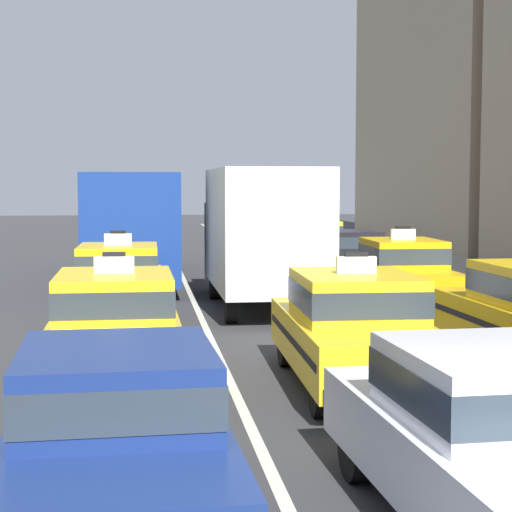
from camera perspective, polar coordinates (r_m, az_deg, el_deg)
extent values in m
cube|color=silver|center=(24.85, -4.60, -2.00)|extent=(0.14, 80.00, 0.01)
cube|color=silver|center=(25.22, 2.68, -1.89)|extent=(0.14, 80.00, 0.01)
cylinder|color=black|center=(8.95, -13.92, -12.18)|extent=(0.26, 0.65, 0.64)
cylinder|color=black|center=(8.95, -4.45, -12.04)|extent=(0.26, 0.65, 0.64)
cube|color=navy|center=(7.47, -9.12, -12.87)|extent=(1.91, 4.36, 0.66)
cube|color=navy|center=(7.20, -9.18, -8.33)|extent=(1.63, 1.95, 0.60)
cube|color=#2D3842|center=(7.20, -9.18, -8.33)|extent=(1.65, 1.97, 0.33)
cylinder|color=black|center=(14.18, -12.14, -5.87)|extent=(0.25, 0.64, 0.64)
cylinder|color=black|center=(14.15, -6.14, -5.81)|extent=(0.25, 0.64, 0.64)
cylinder|color=black|center=(11.20, -13.23, -8.73)|extent=(0.25, 0.64, 0.64)
cylinder|color=black|center=(11.16, -5.58, -8.67)|extent=(0.25, 0.64, 0.64)
cube|color=yellow|center=(12.58, -9.28, -5.55)|extent=(1.84, 4.52, 0.70)
cube|color=black|center=(12.57, -9.28, -5.33)|extent=(1.86, 4.16, 0.10)
cube|color=yellow|center=(12.33, -9.34, -2.61)|extent=(1.62, 2.12, 0.64)
cube|color=#2D3842|center=(12.33, -9.34, -2.61)|extent=(1.64, 2.14, 0.35)
cube|color=white|center=(12.28, -9.36, -0.58)|extent=(0.56, 0.13, 0.24)
cube|color=black|center=(12.27, -9.37, 0.12)|extent=(0.32, 0.11, 0.06)
cube|color=black|center=(14.80, -9.10, -4.99)|extent=(1.71, 0.16, 0.20)
cube|color=black|center=(10.47, -9.50, -9.05)|extent=(1.71, 0.16, 0.20)
cylinder|color=black|center=(19.90, -11.00, -2.83)|extent=(0.25, 0.64, 0.64)
cylinder|color=black|center=(19.85, -6.74, -2.79)|extent=(0.25, 0.64, 0.64)
cylinder|color=black|center=(16.88, -11.74, -4.18)|extent=(0.25, 0.64, 0.64)
cylinder|color=black|center=(16.82, -6.71, -4.15)|extent=(0.25, 0.64, 0.64)
cube|color=yellow|center=(18.30, -9.05, -2.35)|extent=(1.85, 4.52, 0.70)
cube|color=black|center=(18.29, -9.05, -2.19)|extent=(1.87, 4.16, 0.10)
cube|color=yellow|center=(18.08, -9.10, -0.30)|extent=(1.62, 2.12, 0.64)
cube|color=#2D3842|center=(18.08, -9.10, -0.30)|extent=(1.64, 2.14, 0.35)
cube|color=white|center=(18.05, -9.11, 1.09)|extent=(0.56, 0.13, 0.24)
cube|color=black|center=(18.04, -9.12, 1.57)|extent=(0.32, 0.11, 0.06)
cube|color=black|center=(20.52, -8.82, -2.29)|extent=(1.71, 0.16, 0.20)
cube|color=black|center=(16.14, -9.33, -4.19)|extent=(1.71, 0.16, 0.20)
cylinder|color=black|center=(30.35, -10.06, -0.24)|extent=(0.24, 0.64, 0.64)
cylinder|color=black|center=(30.34, -6.28, -0.20)|extent=(0.24, 0.64, 0.64)
cylinder|color=black|center=(23.67, -10.66, -1.63)|extent=(0.24, 0.64, 0.64)
cylinder|color=black|center=(23.65, -5.81, -1.58)|extent=(0.24, 0.64, 0.64)
cube|color=navy|center=(26.88, -8.23, 2.25)|extent=(2.56, 11.21, 2.90)
cube|color=#2D3842|center=(26.87, -8.24, 2.78)|extent=(2.58, 10.77, 0.84)
cube|color=black|center=(32.41, -8.21, 4.78)|extent=(2.13, 0.09, 0.36)
cylinder|color=black|center=(8.72, 6.73, -12.52)|extent=(0.26, 0.65, 0.64)
cylinder|color=black|center=(9.22, 15.56, -11.71)|extent=(0.26, 0.65, 0.64)
cube|color=silver|center=(7.60, 15.22, -12.67)|extent=(1.91, 4.36, 0.66)
cube|color=silver|center=(7.35, 15.66, -8.19)|extent=(1.63, 1.95, 0.60)
cube|color=#2D3842|center=(7.35, 15.66, -8.19)|extent=(1.65, 1.97, 0.33)
cylinder|color=black|center=(13.89, 2.06, -5.99)|extent=(0.26, 0.65, 0.64)
cylinder|color=black|center=(14.17, 8.01, -5.82)|extent=(0.26, 0.65, 0.64)
cylinder|color=black|center=(10.93, 4.35, -8.94)|extent=(0.26, 0.65, 0.64)
cylinder|color=black|center=(11.29, 11.83, -8.59)|extent=(0.26, 0.65, 0.64)
cube|color=yellow|center=(12.47, 6.44, -5.61)|extent=(1.92, 4.55, 0.70)
cube|color=black|center=(12.46, 6.44, -5.39)|extent=(1.93, 4.19, 0.10)
cube|color=yellow|center=(12.23, 6.62, -2.65)|extent=(1.65, 2.14, 0.64)
cube|color=#2D3842|center=(12.23, 6.62, -2.65)|extent=(1.68, 2.16, 0.35)
cube|color=white|center=(12.18, 6.64, -0.59)|extent=(0.56, 0.13, 0.24)
cube|color=black|center=(12.16, 6.65, 0.11)|extent=(0.32, 0.12, 0.06)
cube|color=black|center=(14.65, 4.55, -5.05)|extent=(1.71, 0.18, 0.20)
cube|color=black|center=(10.43, 9.09, -9.10)|extent=(1.71, 0.18, 0.20)
cylinder|color=black|center=(22.01, -2.75, -2.03)|extent=(0.24, 0.64, 0.64)
cylinder|color=black|center=(22.25, 2.13, -1.95)|extent=(0.24, 0.64, 0.64)
cylinder|color=black|center=(18.16, -1.68, -3.46)|extent=(0.24, 0.64, 0.64)
cylinder|color=black|center=(18.45, 4.20, -3.34)|extent=(0.24, 0.64, 0.64)
cube|color=black|center=(22.98, -0.62, 0.89)|extent=(2.11, 2.20, 2.10)
cube|color=#2D3842|center=(24.02, -0.93, 1.77)|extent=(1.93, 0.06, 0.76)
cube|color=silver|center=(19.72, 0.56, 1.86)|extent=(2.31, 5.21, 2.70)
cylinder|color=black|center=(15.66, 12.98, -4.89)|extent=(0.25, 0.65, 0.64)
cube|color=black|center=(16.55, 14.48, -4.06)|extent=(1.71, 0.18, 0.20)
cylinder|color=black|center=(21.57, 6.58, -2.19)|extent=(0.26, 0.65, 0.64)
cylinder|color=black|center=(21.93, 10.35, -2.12)|extent=(0.26, 0.65, 0.64)
cylinder|color=black|center=(18.62, 8.56, -3.31)|extent=(0.26, 0.65, 0.64)
cylinder|color=black|center=(19.03, 12.88, -3.20)|extent=(0.26, 0.65, 0.64)
cube|color=yellow|center=(20.23, 9.54, -1.68)|extent=(1.96, 4.56, 0.70)
cube|color=black|center=(20.23, 9.54, -1.54)|extent=(1.97, 4.20, 0.10)
cube|color=yellow|center=(20.02, 9.68, 0.18)|extent=(1.67, 2.16, 0.64)
cube|color=#2D3842|center=(20.02, 9.68, 0.18)|extent=(1.69, 2.18, 0.35)
cube|color=white|center=(19.99, 9.70, 1.43)|extent=(0.56, 0.14, 0.24)
cube|color=black|center=(19.99, 9.70, 1.86)|extent=(0.32, 0.12, 0.06)
cube|color=black|center=(22.39, 8.06, -1.70)|extent=(1.71, 0.20, 0.20)
cube|color=black|center=(18.15, 11.35, -3.23)|extent=(1.71, 0.20, 0.20)
cylinder|color=black|center=(26.54, 3.74, -0.88)|extent=(0.26, 0.65, 0.64)
cylinder|color=black|center=(26.91, 6.74, -0.83)|extent=(0.26, 0.65, 0.64)
cylinder|color=black|center=(23.80, 5.32, -1.53)|extent=(0.26, 0.65, 0.64)
cylinder|color=black|center=(24.21, 8.62, -1.46)|extent=(0.26, 0.65, 0.64)
cube|color=black|center=(25.32, 6.08, -0.42)|extent=(1.91, 4.36, 0.66)
cube|color=black|center=(25.18, 6.15, 0.99)|extent=(1.63, 1.95, 0.60)
cube|color=#2D3842|center=(25.18, 6.15, 0.99)|extent=(1.65, 1.97, 0.33)
cylinder|color=black|center=(31.86, 1.88, 0.06)|extent=(0.25, 0.64, 0.64)
cylinder|color=black|center=(32.15, 4.47, 0.09)|extent=(0.25, 0.64, 0.64)
cylinder|color=black|center=(28.86, 2.96, -0.43)|extent=(0.25, 0.64, 0.64)
cylinder|color=black|center=(29.18, 5.80, -0.39)|extent=(0.25, 0.64, 0.64)
cube|color=yellow|center=(30.47, 3.76, 0.50)|extent=(1.86, 4.52, 0.70)
cube|color=black|center=(30.47, 3.76, 0.59)|extent=(1.87, 4.16, 0.10)
cube|color=yellow|center=(30.29, 3.82, 1.74)|extent=(1.63, 2.12, 0.64)
cube|color=#2D3842|center=(30.29, 3.82, 1.74)|extent=(1.65, 2.14, 0.35)
cube|color=white|center=(30.27, 3.83, 2.58)|extent=(0.56, 0.13, 0.24)
cube|color=black|center=(30.26, 3.83, 2.86)|extent=(0.32, 0.11, 0.06)
cube|color=black|center=(32.65, 2.94, 0.34)|extent=(1.71, 0.16, 0.20)
cube|color=black|center=(28.34, 4.69, -0.33)|extent=(1.71, 0.16, 0.20)
cylinder|color=black|center=(37.87, 0.46, 0.80)|extent=(0.24, 0.64, 0.64)
cylinder|color=black|center=(38.11, 2.61, 0.82)|extent=(0.24, 0.64, 0.64)
cylinder|color=black|center=(35.07, 1.14, 0.49)|extent=(0.24, 0.64, 0.64)
cylinder|color=black|center=(35.33, 3.45, 0.51)|extent=(0.24, 0.64, 0.64)
cube|color=silver|center=(36.56, 1.90, 1.18)|extent=(1.79, 4.31, 0.66)
cube|color=silver|center=(36.43, 1.93, 2.15)|extent=(1.57, 1.91, 0.60)
cube|color=#2D3842|center=(36.43, 1.93, 2.15)|extent=(1.59, 1.93, 0.33)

